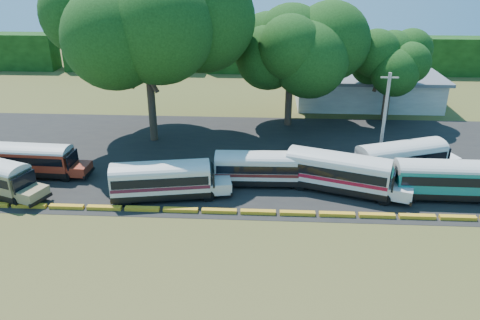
# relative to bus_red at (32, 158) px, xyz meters

# --- Properties ---
(ground) EXTENTS (160.00, 160.00, 0.00)m
(ground) POSITION_rel_bus_red_xyz_m (15.72, -6.69, -1.72)
(ground) COLOR #434F1A
(ground) RESTS_ON ground
(asphalt_strip) EXTENTS (64.00, 24.00, 0.02)m
(asphalt_strip) POSITION_rel_bus_red_xyz_m (16.72, 5.31, -1.71)
(asphalt_strip) COLOR black
(asphalt_strip) RESTS_ON ground
(curb) EXTENTS (53.70, 0.45, 0.30)m
(curb) POSITION_rel_bus_red_xyz_m (15.72, -5.69, -1.57)
(curb) COLOR gold
(curb) RESTS_ON ground
(terminal_building) EXTENTS (19.00, 9.00, 4.00)m
(terminal_building) POSITION_rel_bus_red_xyz_m (33.72, 23.31, 0.31)
(terminal_building) COLOR silver
(terminal_building) RESTS_ON ground
(treeline_backdrop) EXTENTS (130.00, 4.00, 6.00)m
(treeline_backdrop) POSITION_rel_bus_red_xyz_m (15.72, 41.31, 1.28)
(treeline_backdrop) COLOR black
(treeline_backdrop) RESTS_ON ground
(bus_red) EXTENTS (9.22, 2.69, 3.00)m
(bus_red) POSITION_rel_bus_red_xyz_m (0.00, 0.00, 0.00)
(bus_red) COLOR black
(bus_red) RESTS_ON ground
(bus_cream_west) EXTENTS (9.91, 4.04, 3.17)m
(bus_cream_west) POSITION_rel_bus_red_xyz_m (12.54, -3.55, 0.07)
(bus_cream_west) COLOR black
(bus_cream_west) RESTS_ON ground
(bus_cream_east) EXTENTS (9.18, 2.47, 3.00)m
(bus_cream_east) POSITION_rel_bus_red_xyz_m (20.36, -0.64, -0.02)
(bus_cream_east) COLOR black
(bus_cream_east) RESTS_ON ground
(bus_white_red) EXTENTS (10.55, 5.71, 3.38)m
(bus_white_red) POSITION_rel_bus_red_xyz_m (26.93, -1.55, 0.19)
(bus_white_red) COLOR black
(bus_white_red) RESTS_ON ground
(bus_white_blue) EXTENTS (10.00, 5.62, 3.21)m
(bus_white_blue) POSITION_rel_bus_red_xyz_m (32.88, 1.87, 0.10)
(bus_white_blue) COLOR black
(bus_white_blue) RESTS_ON ground
(bus_teal) EXTENTS (9.98, 2.63, 3.27)m
(bus_teal) POSITION_rel_bus_red_xyz_m (35.50, -2.28, 0.16)
(bus_teal) COLOR black
(bus_teal) RESTS_ON ground
(tree_west) EXTENTS (13.97, 13.97, 17.59)m
(tree_west) POSITION_rel_bus_red_xyz_m (8.77, 9.37, 10.72)
(tree_west) COLOR #39251C
(tree_west) RESTS_ON ground
(tree_center) EXTENTS (11.06, 11.06, 13.62)m
(tree_center) POSITION_rel_bus_red_xyz_m (23.25, 14.96, 7.81)
(tree_center) COLOR #39251C
(tree_center) RESTS_ON ground
(tree_east) EXTENTS (7.67, 7.67, 10.52)m
(tree_east) POSITION_rel_bus_red_xyz_m (34.88, 17.39, 5.92)
(tree_east) COLOR #39251C
(tree_east) RESTS_ON ground
(utility_pole) EXTENTS (1.60, 0.30, 8.58)m
(utility_pole) POSITION_rel_bus_red_xyz_m (31.66, 5.04, 2.68)
(utility_pole) COLOR gray
(utility_pole) RESTS_ON ground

